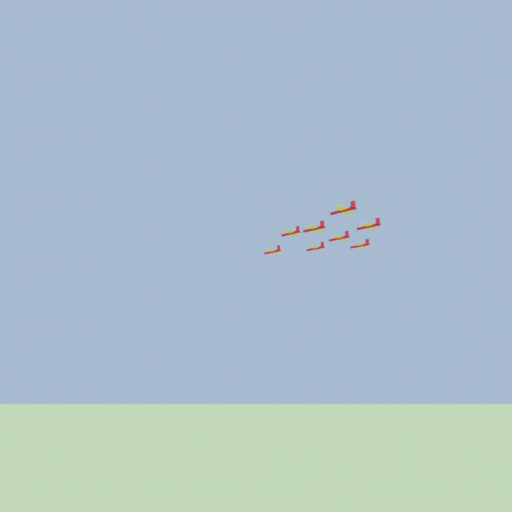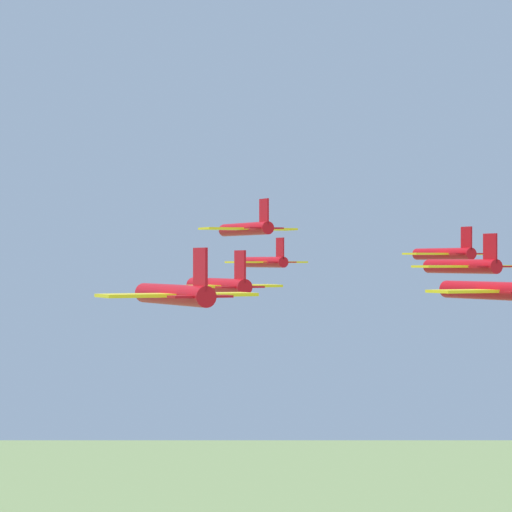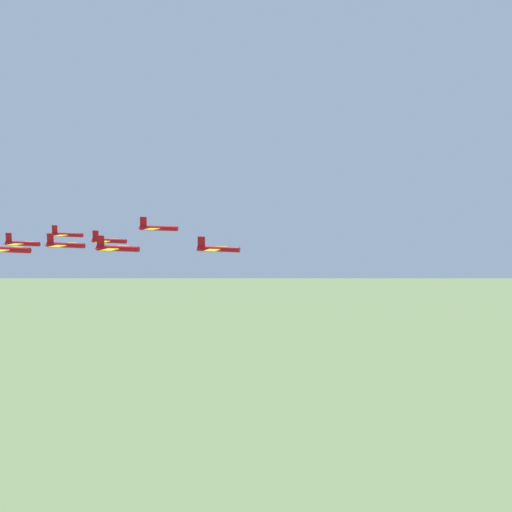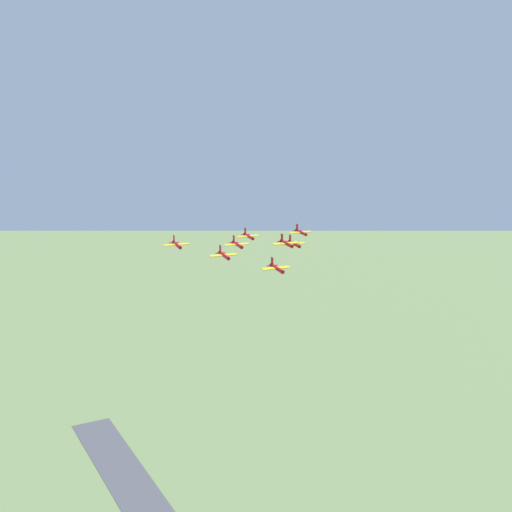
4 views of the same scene
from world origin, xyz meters
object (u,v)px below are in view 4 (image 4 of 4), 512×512
(jet_0, at_px, (276,268))
(jet_2, at_px, (224,255))
(jet_7, at_px, (248,236))
(jet_5, at_px, (177,245))
(jet_3, at_px, (294,244))
(jet_6, at_px, (301,232))
(jet_1, at_px, (286,243))
(jet_4, at_px, (237,244))

(jet_0, distance_m, jet_2, 19.76)
(jet_0, bearing_deg, jet_7, -101.09)
(jet_2, xyz_separation_m, jet_5, (-18.43, -7.09, 0.43))
(jet_3, xyz_separation_m, jet_5, (-6.57, -39.51, 2.79))
(jet_5, height_order, jet_7, jet_5)
(jet_2, bearing_deg, jet_5, -59.53)
(jet_3, relative_size, jet_6, 1.00)
(jet_2, relative_size, jet_3, 1.00)
(jet_1, bearing_deg, jet_0, 59.53)
(jet_2, bearing_deg, jet_0, 120.47)
(jet_3, xyz_separation_m, jet_6, (-15.15, 12.67, -0.05))
(jet_3, relative_size, jet_4, 1.00)
(jet_2, distance_m, jet_4, 19.78)
(jet_6, relative_size, jet_7, 1.00)
(jet_3, height_order, jet_4, jet_4)
(jet_6, distance_m, jet_7, 20.03)
(jet_1, height_order, jet_3, jet_1)
(jet_1, distance_m, jet_7, 34.33)
(jet_0, distance_m, jet_3, 39.53)
(jet_0, bearing_deg, jet_4, -90.00)
(jet_0, xyz_separation_m, jet_4, (-33.58, 5.58, -0.29))
(jet_3, bearing_deg, jet_7, -59.53)
(jet_0, distance_m, jet_1, 19.95)
(jet_4, xyz_separation_m, jet_5, (-3.28, -19.76, 1.49))
(jet_2, bearing_deg, jet_4, -120.47)
(jet_1, relative_size, jet_3, 1.00)
(jet_2, distance_m, jet_5, 19.75)
(jet_4, xyz_separation_m, jet_7, (-15.15, 12.67, -1.35))
(jet_0, bearing_deg, jet_3, -120.47)
(jet_0, xyz_separation_m, jet_7, (-48.73, 18.25, -1.64))
(jet_7, bearing_deg, jet_0, 78.91)
(jet_5, height_order, jet_6, jet_5)
(jet_4, relative_size, jet_7, 1.00)
(jet_7, bearing_deg, jet_6, -180.00)
(jet_2, xyz_separation_m, jet_4, (-15.15, 12.67, -1.06))
(jet_5, relative_size, jet_7, 1.00)
(jet_0, height_order, jet_7, jet_0)
(jet_3, relative_size, jet_5, 1.00)
(jet_1, xyz_separation_m, jet_2, (-3.28, -19.76, -2.04))
(jet_0, xyz_separation_m, jet_6, (-45.45, 38.01, -1.64))
(jet_5, bearing_deg, jet_3, -180.00)
(jet_1, height_order, jet_4, jet_1)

